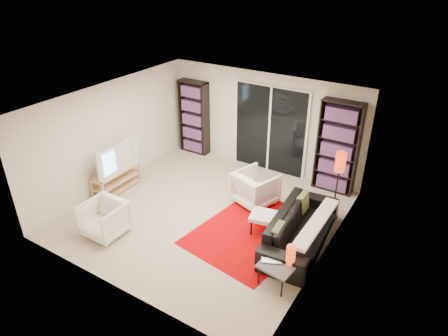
{
  "coord_description": "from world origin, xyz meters",
  "views": [
    {
      "loc": [
        3.96,
        -5.65,
        4.73
      ],
      "look_at": [
        0.25,
        0.3,
        1.0
      ],
      "focal_mm": 32.0,
      "sensor_mm": 36.0,
      "label": 1
    }
  ],
  "objects_px": {
    "armchair_back": "(256,188)",
    "floor_lamp": "(339,168)",
    "bookshelf_right": "(338,148)",
    "armchair_front": "(104,219)",
    "sofa": "(301,228)",
    "ottoman": "(266,217)",
    "side_table": "(278,265)",
    "tv_stand": "(117,180)",
    "bookshelf_left": "(194,117)"
  },
  "relations": [
    {
      "from": "armchair_back",
      "to": "bookshelf_left",
      "type": "bearing_deg",
      "value": -10.38
    },
    {
      "from": "ottoman",
      "to": "floor_lamp",
      "type": "distance_m",
      "value": 1.71
    },
    {
      "from": "bookshelf_right",
      "to": "ottoman",
      "type": "distance_m",
      "value": 2.44
    },
    {
      "from": "armchair_back",
      "to": "ottoman",
      "type": "relative_size",
      "value": 1.27
    },
    {
      "from": "ottoman",
      "to": "armchair_back",
      "type": "bearing_deg",
      "value": 128.27
    },
    {
      "from": "armchair_front",
      "to": "side_table",
      "type": "relative_size",
      "value": 1.26
    },
    {
      "from": "bookshelf_right",
      "to": "armchair_front",
      "type": "distance_m",
      "value": 5.08
    },
    {
      "from": "bookshelf_right",
      "to": "side_table",
      "type": "relative_size",
      "value": 3.49
    },
    {
      "from": "bookshelf_right",
      "to": "ottoman",
      "type": "relative_size",
      "value": 3.29
    },
    {
      "from": "bookshelf_right",
      "to": "sofa",
      "type": "bearing_deg",
      "value": -86.77
    },
    {
      "from": "tv_stand",
      "to": "armchair_back",
      "type": "height_order",
      "value": "armchair_back"
    },
    {
      "from": "sofa",
      "to": "ottoman",
      "type": "xyz_separation_m",
      "value": [
        -0.7,
        -0.05,
        0.02
      ]
    },
    {
      "from": "bookshelf_left",
      "to": "floor_lamp",
      "type": "xyz_separation_m",
      "value": [
        4.22,
        -1.06,
        0.15
      ]
    },
    {
      "from": "bookshelf_left",
      "to": "sofa",
      "type": "xyz_separation_m",
      "value": [
        3.97,
        -2.21,
        -0.65
      ]
    },
    {
      "from": "sofa",
      "to": "floor_lamp",
      "type": "distance_m",
      "value": 1.42
    },
    {
      "from": "tv_stand",
      "to": "sofa",
      "type": "relative_size",
      "value": 0.54
    },
    {
      "from": "bookshelf_left",
      "to": "tv_stand",
      "type": "height_order",
      "value": "bookshelf_left"
    },
    {
      "from": "bookshelf_right",
      "to": "armchair_back",
      "type": "bearing_deg",
      "value": -130.64
    },
    {
      "from": "side_table",
      "to": "floor_lamp",
      "type": "height_order",
      "value": "floor_lamp"
    },
    {
      "from": "bookshelf_left",
      "to": "floor_lamp",
      "type": "distance_m",
      "value": 4.35
    },
    {
      "from": "bookshelf_left",
      "to": "sofa",
      "type": "relative_size",
      "value": 0.86
    },
    {
      "from": "bookshelf_left",
      "to": "ottoman",
      "type": "distance_m",
      "value": 4.03
    },
    {
      "from": "bookshelf_right",
      "to": "side_table",
      "type": "distance_m",
      "value": 3.45
    },
    {
      "from": "sofa",
      "to": "side_table",
      "type": "xyz_separation_m",
      "value": [
        0.08,
        -1.16,
        0.03
      ]
    },
    {
      "from": "armchair_back",
      "to": "side_table",
      "type": "distance_m",
      "value": 2.41
    },
    {
      "from": "armchair_front",
      "to": "tv_stand",
      "type": "bearing_deg",
      "value": 127.48
    },
    {
      "from": "armchair_back",
      "to": "floor_lamp",
      "type": "relative_size",
      "value": 0.55
    },
    {
      "from": "bookshelf_right",
      "to": "floor_lamp",
      "type": "distance_m",
      "value": 1.13
    },
    {
      "from": "bookshelf_right",
      "to": "ottoman",
      "type": "bearing_deg",
      "value": -104.26
    },
    {
      "from": "bookshelf_right",
      "to": "side_table",
      "type": "height_order",
      "value": "bookshelf_right"
    },
    {
      "from": "tv_stand",
      "to": "side_table",
      "type": "relative_size",
      "value": 2.03
    },
    {
      "from": "sofa",
      "to": "armchair_back",
      "type": "distance_m",
      "value": 1.56
    },
    {
      "from": "sofa",
      "to": "tv_stand",
      "type": "bearing_deg",
      "value": 90.72
    },
    {
      "from": "bookshelf_left",
      "to": "ottoman",
      "type": "relative_size",
      "value": 3.06
    },
    {
      "from": "tv_stand",
      "to": "ottoman",
      "type": "distance_m",
      "value": 3.59
    },
    {
      "from": "floor_lamp",
      "to": "tv_stand",
      "type": "bearing_deg",
      "value": -161.04
    },
    {
      "from": "bookshelf_left",
      "to": "armchair_front",
      "type": "distance_m",
      "value": 4.04
    },
    {
      "from": "side_table",
      "to": "floor_lamp",
      "type": "distance_m",
      "value": 2.44
    },
    {
      "from": "armchair_front",
      "to": "sofa",
      "type": "bearing_deg",
      "value": 27.54
    },
    {
      "from": "bookshelf_left",
      "to": "armchair_front",
      "type": "height_order",
      "value": "bookshelf_left"
    },
    {
      "from": "ottoman",
      "to": "side_table",
      "type": "xyz_separation_m",
      "value": [
        0.78,
        -1.11,
        0.02
      ]
    },
    {
      "from": "floor_lamp",
      "to": "side_table",
      "type": "bearing_deg",
      "value": -94.02
    },
    {
      "from": "bookshelf_left",
      "to": "side_table",
      "type": "xyz_separation_m",
      "value": [
        4.06,
        -3.37,
        -0.61
      ]
    },
    {
      "from": "bookshelf_left",
      "to": "ottoman",
      "type": "bearing_deg",
      "value": -34.65
    },
    {
      "from": "armchair_back",
      "to": "armchair_front",
      "type": "height_order",
      "value": "armchair_back"
    },
    {
      "from": "bookshelf_right",
      "to": "armchair_back",
      "type": "xyz_separation_m",
      "value": [
        -1.23,
        -1.43,
        -0.68
      ]
    },
    {
      "from": "floor_lamp",
      "to": "ottoman",
      "type": "bearing_deg",
      "value": -128.2
    },
    {
      "from": "sofa",
      "to": "armchair_front",
      "type": "distance_m",
      "value": 3.69
    },
    {
      "from": "bookshelf_right",
      "to": "sofa",
      "type": "distance_m",
      "value": 2.33
    },
    {
      "from": "sofa",
      "to": "ottoman",
      "type": "height_order",
      "value": "sofa"
    }
  ]
}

